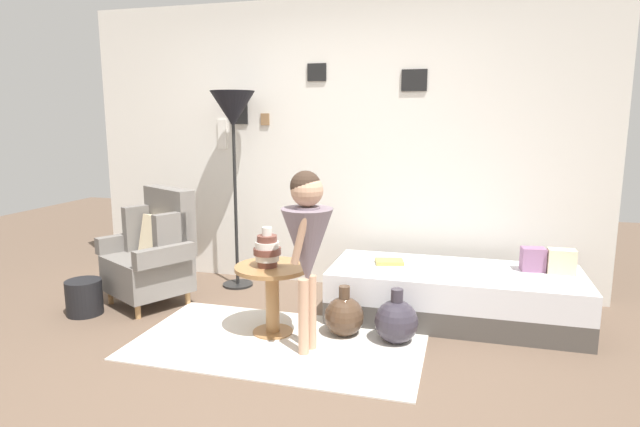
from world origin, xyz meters
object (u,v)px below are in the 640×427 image
object	(u,v)px
book_on_daybed	(389,262)
magazine_basket	(84,297)
demijohn_near	(344,316)
vase_striped	(267,250)
armchair	(154,252)
floor_lamp	(233,117)
daybed	(454,295)
person_child	(307,237)
side_table	(272,286)
demijohn_far	(396,321)

from	to	relation	value
book_on_daybed	magazine_basket	world-z (taller)	book_on_daybed
book_on_daybed	demijohn_near	world-z (taller)	book_on_daybed
vase_striped	armchair	bearing A→B (deg)	161.56
floor_lamp	magazine_basket	bearing A→B (deg)	-130.99
daybed	demijohn_near	distance (m)	0.93
book_on_daybed	magazine_basket	distance (m)	2.47
person_child	magazine_basket	size ratio (longest dim) A/B	4.38
person_child	demijohn_near	bearing A→B (deg)	62.64
side_table	vase_striped	bearing A→B (deg)	-129.07
vase_striped	daybed	bearing A→B (deg)	27.71
vase_striped	demijohn_far	world-z (taller)	vase_striped
side_table	magazine_basket	xyz separation A→B (m)	(-1.59, -0.04, -0.22)
armchair	demijohn_near	world-z (taller)	armchair
vase_striped	person_child	distance (m)	0.44
book_on_daybed	demijohn_near	distance (m)	0.68
armchair	vase_striped	bearing A→B (deg)	-18.44
demijohn_near	demijohn_far	world-z (taller)	demijohn_far
person_child	book_on_daybed	bearing A→B (deg)	65.91
magazine_basket	demijohn_near	bearing A→B (deg)	3.96
demijohn_far	magazine_basket	world-z (taller)	demijohn_far
armchair	floor_lamp	bearing A→B (deg)	51.74
armchair	book_on_daybed	world-z (taller)	armchair
armchair	person_child	size ratio (longest dim) A/B	0.79
daybed	floor_lamp	distance (m)	2.42
demijohn_far	side_table	bearing A→B (deg)	-174.55
side_table	vase_striped	world-z (taller)	vase_striped
vase_striped	book_on_daybed	distance (m)	1.07
demijohn_far	person_child	bearing A→B (deg)	-150.36
armchair	person_child	xyz separation A→B (m)	(1.53, -0.59, 0.35)
floor_lamp	demijohn_near	xyz separation A→B (m)	(1.23, -0.86, -1.41)
armchair	floor_lamp	xyz separation A→B (m)	(0.48, 0.61, 1.12)
demijohn_near	armchair	bearing A→B (deg)	171.44
armchair	side_table	size ratio (longest dim) A/B	1.82
magazine_basket	armchair	bearing A→B (deg)	45.30
side_table	person_child	bearing A→B (deg)	-34.45
armchair	demijohn_near	bearing A→B (deg)	-8.56
vase_striped	floor_lamp	bearing A→B (deg)	124.87
armchair	vase_striped	size ratio (longest dim) A/B	3.38
floor_lamp	demijohn_near	distance (m)	2.06
floor_lamp	magazine_basket	world-z (taller)	floor_lamp
book_on_daybed	magazine_basket	size ratio (longest dim) A/B	0.79
magazine_basket	daybed	bearing A→B (deg)	13.48
magazine_basket	demijohn_far	bearing A→B (deg)	2.84
book_on_daybed	demijohn_far	size ratio (longest dim) A/B	0.56
side_table	book_on_daybed	bearing A→B (deg)	42.70
armchair	demijohn_far	world-z (taller)	armchair
vase_striped	person_child	bearing A→B (deg)	-29.51
daybed	book_on_daybed	bearing A→B (deg)	175.31
magazine_basket	side_table	bearing A→B (deg)	1.38
daybed	magazine_basket	size ratio (longest dim) A/B	6.79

